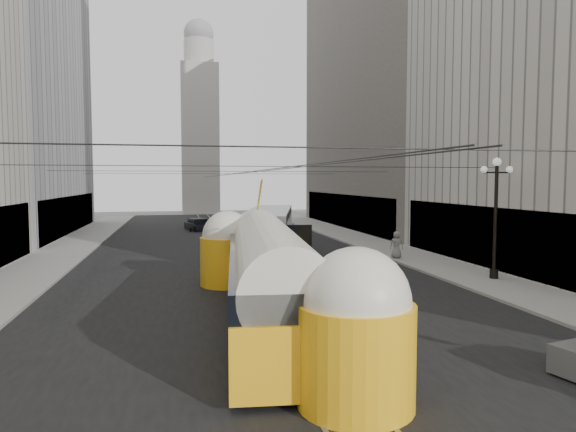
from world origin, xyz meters
name	(u,v)px	position (x,y,z in m)	size (l,w,h in m)	color
road	(229,251)	(0.00, 32.50, 0.00)	(20.00, 85.00, 0.02)	black
sidewalk_left	(69,249)	(-12.00, 36.00, 0.07)	(4.00, 72.00, 0.15)	gray
sidewalk_right	(363,241)	(12.00, 36.00, 0.07)	(4.00, 72.00, 0.15)	gray
rail_left	(219,251)	(-0.75, 32.50, 0.00)	(0.12, 85.00, 0.04)	gray
rail_right	(239,251)	(0.75, 32.50, 0.00)	(0.12, 85.00, 0.04)	gray
building_left_far	(1,86)	(-19.99, 48.00, 14.31)	(12.60, 28.60, 28.60)	#999999
building_right_far	(394,81)	(20.00, 48.00, 16.31)	(12.60, 32.60, 32.60)	#514C47
distant_tower	(200,121)	(0.00, 80.00, 14.97)	(6.00, 6.00, 31.36)	#B2AFA8
lamppost_right_mid	(496,211)	(12.60, 18.00, 3.74)	(1.86, 0.44, 6.37)	black
catenary	(231,173)	(0.12, 31.49, 5.88)	(25.00, 72.00, 0.23)	black
streetcar	(268,274)	(-0.50, 12.58, 1.88)	(4.38, 17.49, 3.86)	yellow
city_bus	(269,231)	(2.42, 28.67, 1.83)	(5.81, 13.55, 3.33)	#AEB1B3
sedan_white_far	(251,231)	(2.78, 40.21, 0.72)	(3.94, 5.39, 1.58)	silver
sedan_dark_far	(197,225)	(-1.71, 49.34, 0.58)	(2.76, 4.36, 1.28)	black
pedestrian_sidewalk_right	(397,245)	(10.50, 25.70, 1.05)	(0.88, 0.54, 1.80)	slate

